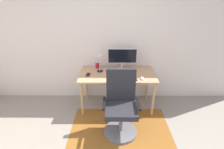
% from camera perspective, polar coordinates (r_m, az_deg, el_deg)
% --- Properties ---
extents(wall_back, '(6.00, 0.10, 2.60)m').
position_cam_1_polar(wall_back, '(3.50, -3.45, 12.00)').
color(wall_back, beige).
rests_on(wall_back, ground).
extents(area_rug, '(1.65, 1.08, 0.01)m').
position_cam_1_polar(area_rug, '(3.11, 2.68, -17.05)').
color(area_rug, brown).
rests_on(area_rug, ground).
extents(desk, '(1.41, 0.72, 0.71)m').
position_cam_1_polar(desk, '(3.30, 1.76, -0.82)').
color(desk, tan).
rests_on(desk, ground).
extents(monitor, '(0.57, 0.18, 0.43)m').
position_cam_1_polar(monitor, '(3.38, 3.36, 5.79)').
color(monitor, '#B2B2B7').
rests_on(monitor, desk).
extents(keyboard, '(0.43, 0.13, 0.02)m').
position_cam_1_polar(keyboard, '(3.06, 4.12, -1.50)').
color(keyboard, black).
rests_on(keyboard, desk).
extents(computer_mouse, '(0.06, 0.10, 0.03)m').
position_cam_1_polar(computer_mouse, '(3.11, 9.79, -1.22)').
color(computer_mouse, white).
rests_on(computer_mouse, desk).
extents(coffee_cup, '(0.08, 0.08, 0.10)m').
position_cam_1_polar(coffee_cup, '(3.53, -4.76, 2.89)').
color(coffee_cup, maroon).
rests_on(coffee_cup, desk).
extents(cell_phone, '(0.08, 0.14, 0.01)m').
position_cam_1_polar(cell_phone, '(3.26, -7.78, -0.02)').
color(cell_phone, black).
rests_on(cell_phone, desk).
extents(desk_lamp, '(0.11, 0.11, 0.37)m').
position_cam_1_polar(desk_lamp, '(3.29, -4.10, 5.07)').
color(desk_lamp, black).
rests_on(desk_lamp, desk).
extents(office_chair, '(0.56, 0.53, 1.05)m').
position_cam_1_polar(office_chair, '(2.81, 2.89, -11.08)').
color(office_chair, slate).
rests_on(office_chair, ground).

